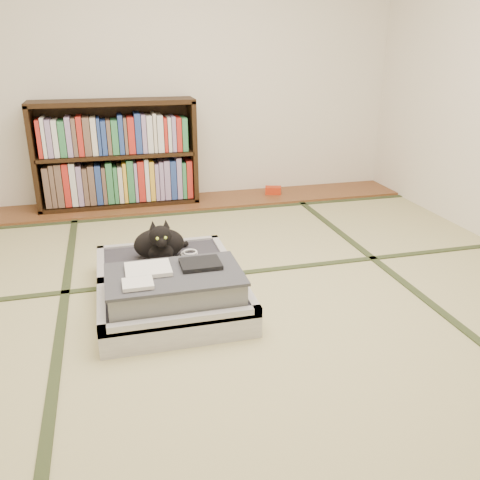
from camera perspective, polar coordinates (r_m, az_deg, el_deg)
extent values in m
plane|color=tan|center=(2.88, 0.81, -7.18)|extent=(4.50, 4.50, 0.00)
cube|color=brown|center=(4.70, -5.72, 4.27)|extent=(4.00, 0.50, 0.02)
cube|color=#B92B0E|center=(4.90, 3.74, 5.60)|extent=(0.17, 0.13, 0.07)
plane|color=silver|center=(4.74, -6.78, 19.02)|extent=(4.00, 0.00, 4.00)
cube|color=#2D381E|center=(2.82, -19.47, -9.16)|extent=(0.05, 4.50, 0.01)
cube|color=#2D381E|center=(3.27, 18.03, -4.65)|extent=(0.05, 4.50, 0.01)
cube|color=#2D381E|center=(3.23, -1.09, -3.84)|extent=(4.00, 0.05, 0.01)
cube|color=#2D381E|center=(4.42, -5.08, 3.11)|extent=(4.00, 0.05, 0.01)
cube|color=black|center=(4.64, -22.04, 8.50)|extent=(0.04, 0.32, 0.89)
cube|color=black|center=(4.66, -5.34, 9.99)|extent=(0.04, 0.32, 0.89)
cube|color=black|center=(4.71, -13.23, 4.11)|extent=(1.38, 0.32, 0.04)
cube|color=black|center=(4.54, -14.18, 14.78)|extent=(1.38, 0.32, 0.04)
cube|color=black|center=(4.60, -13.69, 9.32)|extent=(1.32, 0.32, 0.03)
cube|color=black|center=(4.75, -13.75, 9.69)|extent=(1.38, 0.02, 0.89)
cube|color=gray|center=(4.63, -13.45, 6.64)|extent=(1.24, 0.22, 0.37)
cube|color=gray|center=(4.55, -13.89, 11.61)|extent=(1.24, 0.22, 0.33)
cube|color=silver|center=(2.70, -7.19, -7.88)|extent=(0.78, 0.52, 0.14)
cube|color=#2B2A31|center=(2.68, -7.23, -7.21)|extent=(0.70, 0.44, 0.10)
cube|color=silver|center=(2.45, -6.49, -9.04)|extent=(0.78, 0.04, 0.05)
cube|color=silver|center=(2.88, -7.93, -4.33)|extent=(0.78, 0.04, 0.05)
cube|color=silver|center=(2.65, -15.29, -7.27)|extent=(0.04, 0.52, 0.05)
cube|color=silver|center=(2.72, 0.51, -5.63)|extent=(0.04, 0.52, 0.05)
cube|color=silver|center=(3.16, -8.51, -3.38)|extent=(0.78, 0.52, 0.14)
cube|color=#2B2A31|center=(3.15, -8.54, -2.80)|extent=(0.70, 0.44, 0.10)
cube|color=silver|center=(2.91, -8.03, -3.99)|extent=(0.78, 0.04, 0.05)
cube|color=silver|center=(3.35, -9.06, -0.58)|extent=(0.78, 0.04, 0.05)
cube|color=silver|center=(3.12, -15.35, -2.80)|extent=(0.04, 0.52, 0.05)
cube|color=silver|center=(3.18, -1.95, -1.52)|extent=(0.04, 0.52, 0.05)
cylinder|color=black|center=(2.89, -7.98, -4.07)|extent=(0.70, 0.03, 0.03)
cube|color=gray|center=(2.64, -7.32, -5.40)|extent=(0.67, 0.41, 0.14)
cube|color=#3D3E45|center=(2.60, -7.40, -3.85)|extent=(0.69, 0.43, 0.02)
cube|color=silver|center=(2.63, -10.29, -3.24)|extent=(0.23, 0.19, 0.02)
cube|color=black|center=(2.66, -4.45, -2.67)|extent=(0.21, 0.17, 0.02)
cube|color=silver|center=(2.49, -11.41, -4.83)|extent=(0.15, 0.13, 0.02)
cube|color=white|center=(2.46, -11.77, -11.05)|extent=(0.06, 0.01, 0.04)
cube|color=white|center=(2.48, -8.80, -11.02)|extent=(0.05, 0.01, 0.04)
cube|color=orange|center=(2.52, -0.42, -9.76)|extent=(0.05, 0.01, 0.04)
cube|color=#197F33|center=(2.49, -2.08, -9.57)|extent=(0.04, 0.01, 0.03)
ellipsoid|color=black|center=(3.10, -9.07, -0.42)|extent=(0.30, 0.20, 0.19)
ellipsoid|color=black|center=(3.02, -8.87, -1.39)|extent=(0.15, 0.11, 0.11)
ellipsoid|color=black|center=(2.95, -8.93, 0.44)|extent=(0.13, 0.12, 0.12)
sphere|color=black|center=(2.91, -8.79, -0.29)|extent=(0.06, 0.06, 0.06)
cone|color=black|center=(2.95, -9.77, 1.66)|extent=(0.05, 0.06, 0.06)
cone|color=black|center=(2.95, -8.32, 1.79)|extent=(0.05, 0.06, 0.06)
sphere|color=#A5BF33|center=(2.90, -9.26, 0.16)|extent=(0.02, 0.02, 0.02)
sphere|color=#A5BF33|center=(2.90, -8.36, 0.25)|extent=(0.02, 0.02, 0.02)
cylinder|color=black|center=(3.22, -7.34, -0.77)|extent=(0.18, 0.11, 0.03)
torus|color=white|center=(3.15, -5.74, -1.54)|extent=(0.11, 0.11, 0.01)
torus|color=white|center=(3.15, -5.64, -1.35)|extent=(0.09, 0.09, 0.01)
cube|color=black|center=(3.04, -8.60, -5.72)|extent=(0.32, 0.21, 0.01)
cube|color=black|center=(3.08, -10.74, -5.48)|extent=(0.10, 0.16, 0.01)
cube|color=black|center=(3.09, -6.71, -5.07)|extent=(0.18, 0.05, 0.01)
cylinder|color=black|center=(3.15, -8.87, -4.70)|extent=(0.04, 0.06, 0.01)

